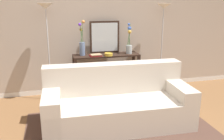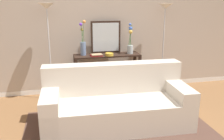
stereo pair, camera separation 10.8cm
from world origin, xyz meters
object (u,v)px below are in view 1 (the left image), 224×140
(couch, at_px, (117,104))
(floor_lamp_right, at_px, (163,23))
(book_stack, at_px, (96,55))
(vase_short_flowers, at_px, (129,43))
(wall_mirror, at_px, (105,37))
(console_table, at_px, (106,67))
(vase_tall_flowers, at_px, (82,45))
(fruit_bowl, at_px, (108,54))
(floor_lamp_left, at_px, (47,25))
(book_row_under_console, at_px, (93,92))

(couch, relative_size, floor_lamp_right, 1.23)
(couch, relative_size, book_stack, 9.44)
(couch, relative_size, vase_short_flowers, 3.69)
(couch, distance_m, wall_mirror, 1.61)
(couch, distance_m, floor_lamp_right, 2.02)
(console_table, distance_m, book_stack, 0.36)
(couch, bearing_deg, wall_mirror, 84.89)
(console_table, relative_size, floor_lamp_right, 0.72)
(vase_tall_flowers, relative_size, fruit_bowl, 4.22)
(couch, distance_m, vase_short_flowers, 1.52)
(floor_lamp_left, relative_size, vase_tall_flowers, 2.70)
(vase_tall_flowers, bearing_deg, couch, -75.42)
(couch, xyz_separation_m, wall_mirror, (0.12, 1.39, 0.80))
(vase_tall_flowers, bearing_deg, console_table, -4.86)
(vase_tall_flowers, distance_m, book_stack, 0.32)
(book_row_under_console, bearing_deg, couch, -82.81)
(wall_mirror, bearing_deg, floor_lamp_left, -169.43)
(couch, bearing_deg, book_row_under_console, 97.19)
(vase_tall_flowers, distance_m, fruit_bowl, 0.52)
(console_table, height_order, fruit_bowl, fruit_bowl)
(vase_tall_flowers, xyz_separation_m, book_stack, (0.23, -0.13, -0.18))
(vase_tall_flowers, bearing_deg, book_row_under_console, -12.31)
(wall_mirror, xyz_separation_m, fruit_bowl, (0.01, -0.27, -0.28))
(floor_lamp_left, bearing_deg, vase_tall_flowers, 7.85)
(couch, xyz_separation_m, vase_tall_flowers, (-0.33, 1.28, 0.69))
(floor_lamp_left, bearing_deg, book_row_under_console, 3.34)
(console_table, xyz_separation_m, vase_tall_flowers, (-0.45, 0.04, 0.45))
(console_table, distance_m, fruit_bowl, 0.30)
(floor_lamp_left, bearing_deg, couch, -51.65)
(couch, relative_size, wall_mirror, 3.47)
(couch, xyz_separation_m, floor_lamp_left, (-0.94, 1.19, 1.07))
(couch, xyz_separation_m, floor_lamp_right, (1.24, 1.19, 1.06))
(fruit_bowl, bearing_deg, console_table, 98.71)
(floor_lamp_left, bearing_deg, book_stack, -3.29)
(fruit_bowl, height_order, book_stack, fruit_bowl)
(floor_lamp_right, relative_size, book_stack, 7.69)
(console_table, xyz_separation_m, wall_mirror, (0.01, 0.15, 0.56))
(book_stack, bearing_deg, fruit_bowl, -5.07)
(wall_mirror, height_order, book_stack, wall_mirror)
(floor_lamp_right, bearing_deg, console_table, 177.65)
(console_table, distance_m, vase_tall_flowers, 0.64)
(floor_lamp_left, relative_size, floor_lamp_right, 1.01)
(couch, height_order, wall_mirror, wall_mirror)
(console_table, height_order, wall_mirror, wall_mirror)
(floor_lamp_left, bearing_deg, fruit_bowl, -3.68)
(couch, distance_m, fruit_bowl, 1.25)
(wall_mirror, relative_size, vase_tall_flowers, 0.95)
(couch, height_order, vase_tall_flowers, vase_tall_flowers)
(wall_mirror, xyz_separation_m, vase_short_flowers, (0.45, -0.17, -0.11))
(fruit_bowl, xyz_separation_m, book_stack, (-0.24, 0.02, -0.01))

